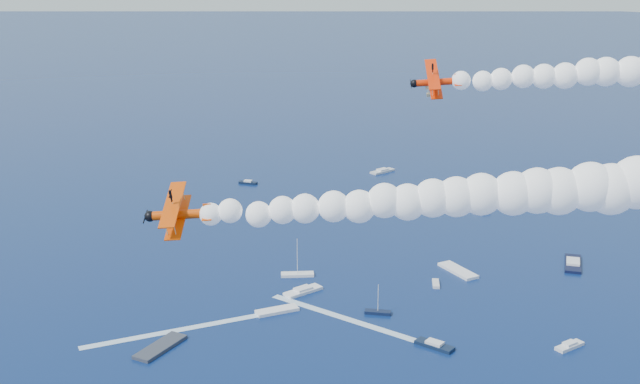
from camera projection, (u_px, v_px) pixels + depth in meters
The scene contains 5 objects.
biplane_lead at pixel (436, 82), 105.44m from camera, with size 6.35×7.12×4.29m, color red, non-canonical shape.
biplane_trail at pixel (180, 215), 87.64m from camera, with size 7.30×8.19×4.93m, color #E24404, non-canonical shape.
smoke_trail_trail at pixel (459, 198), 85.90m from camera, with size 51.58×31.06×10.41m, color white, non-canonical shape.
spectator_boats at pixel (513, 297), 191.53m from camera, with size 220.08×184.00×0.70m.
boat_wakes at pixel (258, 324), 178.48m from camera, with size 57.80×43.60×0.04m.
Camera 1 is at (51.00, -59.11, 78.07)m, focal length 46.96 mm.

